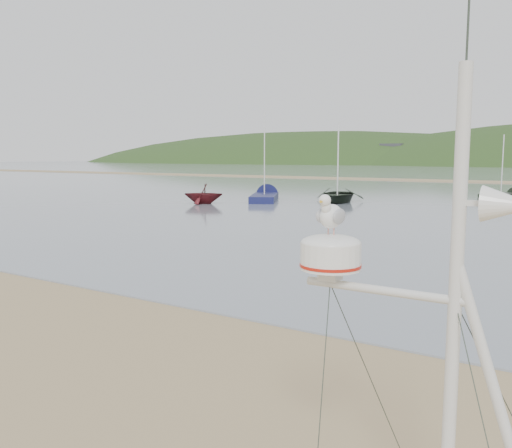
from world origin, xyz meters
The scene contains 6 objects.
ground centered at (0.00, 0.00, 0.00)m, with size 560.00×560.00×0.00m, color #907753.
mast_rig centered at (5.30, -1.05, 1.20)m, with size 2.20×2.35×4.96m.
boat_dark centered at (-10.25, 31.52, 2.52)m, with size 3.54×1.03×4.95m, color black.
boat_red centered at (-17.70, 25.13, 1.40)m, with size 2.34×1.43×2.72m, color #511217.
sailboat_blue_near centered at (-16.22, 31.27, 0.30)m, with size 4.97×7.41×7.34m.
sailboat_dark_mid centered at (-0.02, 41.46, 0.30)m, with size 3.22×5.48×5.40m.
Camera 1 is at (6.25, -5.11, 3.42)m, focal length 38.00 mm.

